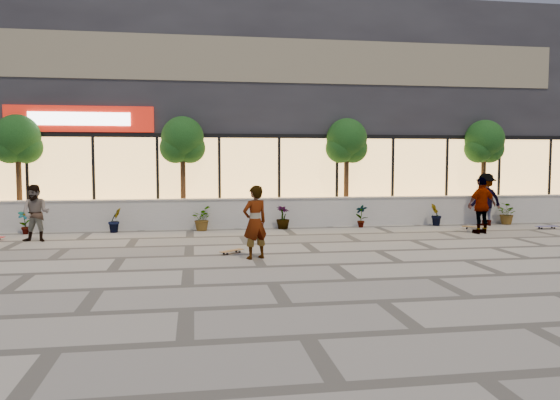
{
  "coord_description": "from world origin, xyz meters",
  "views": [
    {
      "loc": [
        -3.12,
        -11.99,
        2.41
      ],
      "look_at": [
        -0.82,
        2.58,
        1.3
      ],
      "focal_mm": 35.0,
      "sensor_mm": 36.0,
      "label": 1
    }
  ],
  "objects": [
    {
      "name": "shrub_f",
      "position": [
        5.5,
        6.45,
        0.41
      ],
      "size": [
        0.55,
        0.57,
        0.81
      ],
      "primitive_type": "imported",
      "rotation": [
        0.0,
        0.0,
        4.1
      ],
      "color": "#133812",
      "rests_on": "ground"
    },
    {
      "name": "ground",
      "position": [
        0.0,
        0.0,
        0.0
      ],
      "size": [
        80.0,
        80.0,
        0.0
      ],
      "primitive_type": "plane",
      "color": "#A19B8B",
      "rests_on": "ground"
    },
    {
      "name": "planter_wall",
      "position": [
        0.0,
        7.0,
        0.52
      ],
      "size": [
        22.0,
        0.42,
        1.04
      ],
      "color": "silver",
      "rests_on": "ground"
    },
    {
      "name": "tree_midwest",
      "position": [
        -3.5,
        7.7,
        2.99
      ],
      "size": [
        1.6,
        1.5,
        3.92
      ],
      "color": "#402E16",
      "rests_on": "ground"
    },
    {
      "name": "skater_right_far",
      "position": [
        7.32,
        6.3,
        0.95
      ],
      "size": [
        1.27,
        0.8,
        1.89
      ],
      "primitive_type": "imported",
      "rotation": [
        0.0,
        0.0,
        3.22
      ],
      "color": "maroon",
      "rests_on": "ground"
    },
    {
      "name": "shrub_b",
      "position": [
        -5.7,
        6.45,
        0.41
      ],
      "size": [
        0.57,
        0.57,
        0.81
      ],
      "primitive_type": "imported",
      "rotation": [
        0.0,
        0.0,
        0.82
      ],
      "color": "#133812",
      "rests_on": "ground"
    },
    {
      "name": "shrub_g",
      "position": [
        8.3,
        6.45,
        0.41
      ],
      "size": [
        0.77,
        0.84,
        0.81
      ],
      "primitive_type": "imported",
      "rotation": [
        0.0,
        0.0,
        4.92
      ],
      "color": "#133812",
      "rests_on": "ground"
    },
    {
      "name": "shrub_c",
      "position": [
        -2.9,
        6.45,
        0.41
      ],
      "size": [
        0.68,
        0.77,
        0.81
      ],
      "primitive_type": "imported",
      "rotation": [
        0.0,
        0.0,
        1.64
      ],
      "color": "#133812",
      "rests_on": "ground"
    },
    {
      "name": "tree_west",
      "position": [
        -9.0,
        7.7,
        2.99
      ],
      "size": [
        1.6,
        1.5,
        3.92
      ],
      "color": "#402E16",
      "rests_on": "ground"
    },
    {
      "name": "tree_mideast",
      "position": [
        2.5,
        7.7,
        2.99
      ],
      "size": [
        1.6,
        1.5,
        3.92
      ],
      "color": "#402E16",
      "rests_on": "ground"
    },
    {
      "name": "skateboard_right_near",
      "position": [
        6.38,
        5.29,
        0.09
      ],
      "size": [
        0.85,
        0.61,
        0.1
      ],
      "rotation": [
        0.0,
        0.0,
        -0.52
      ],
      "color": "brown",
      "rests_on": "ground"
    },
    {
      "name": "skater_left",
      "position": [
        -7.68,
        4.71,
        0.84
      ],
      "size": [
        0.89,
        0.74,
        1.67
      ],
      "primitive_type": "imported",
      "rotation": [
        0.0,
        0.0,
        -0.13
      ],
      "color": "#90775C",
      "rests_on": "ground"
    },
    {
      "name": "shrub_e",
      "position": [
        2.7,
        6.45,
        0.41
      ],
      "size": [
        0.46,
        0.35,
        0.81
      ],
      "primitive_type": "imported",
      "rotation": [
        0.0,
        0.0,
        3.28
      ],
      "color": "#133812",
      "rests_on": "ground"
    },
    {
      "name": "skateboard_right_far",
      "position": [
        8.94,
        5.08,
        0.08
      ],
      "size": [
        0.79,
        0.21,
        0.09
      ],
      "rotation": [
        0.0,
        0.0,
        0.01
      ],
      "color": "#4C4884",
      "rests_on": "ground"
    },
    {
      "name": "skater_right_near",
      "position": [
        6.06,
        4.31,
        0.91
      ],
      "size": [
        1.14,
        0.66,
        1.83
      ],
      "primitive_type": "imported",
      "rotation": [
        0.0,
        0.0,
        3.35
      ],
      "color": "silver",
      "rests_on": "ground"
    },
    {
      "name": "skateboard_center",
      "position": [
        -2.19,
        1.82,
        0.07
      ],
      "size": [
        0.66,
        0.59,
        0.08
      ],
      "rotation": [
        0.0,
        0.0,
        0.69
      ],
      "color": "olive",
      "rests_on": "ground"
    },
    {
      "name": "shrub_d",
      "position": [
        -0.1,
        6.45,
        0.41
      ],
      "size": [
        0.64,
        0.64,
        0.81
      ],
      "primitive_type": "imported",
      "rotation": [
        0.0,
        0.0,
        2.46
      ],
      "color": "#133812",
      "rests_on": "ground"
    },
    {
      "name": "skater_center",
      "position": [
        -1.68,
        1.01,
        0.89
      ],
      "size": [
        0.77,
        0.66,
        1.78
      ],
      "primitive_type": "imported",
      "rotation": [
        0.0,
        0.0,
        3.57
      ],
      "color": "white",
      "rests_on": "ground"
    },
    {
      "name": "retail_building",
      "position": [
        -0.0,
        12.49,
        4.25
      ],
      "size": [
        24.0,
        9.17,
        8.5
      ],
      "color": "#232227",
      "rests_on": "ground"
    },
    {
      "name": "tree_east",
      "position": [
        8.0,
        7.7,
        2.99
      ],
      "size": [
        1.6,
        1.5,
        3.92
      ],
      "color": "#402E16",
      "rests_on": "ground"
    },
    {
      "name": "shrub_a",
      "position": [
        -8.5,
        6.45,
        0.41
      ],
      "size": [
        0.43,
        0.29,
        0.81
      ],
      "primitive_type": "imported",
      "color": "#133812",
      "rests_on": "ground"
    }
  ]
}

